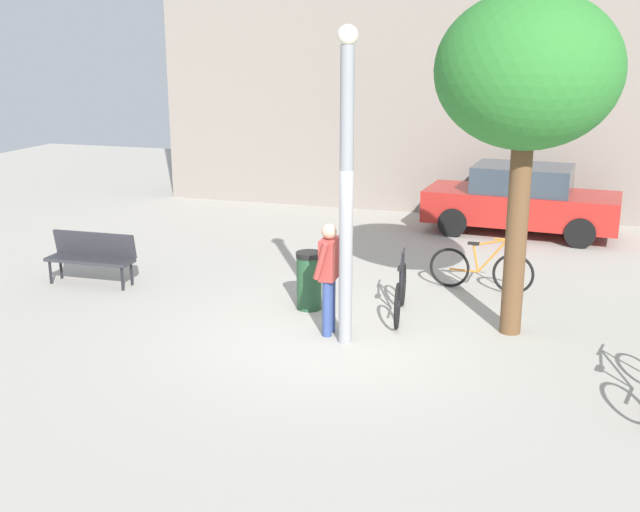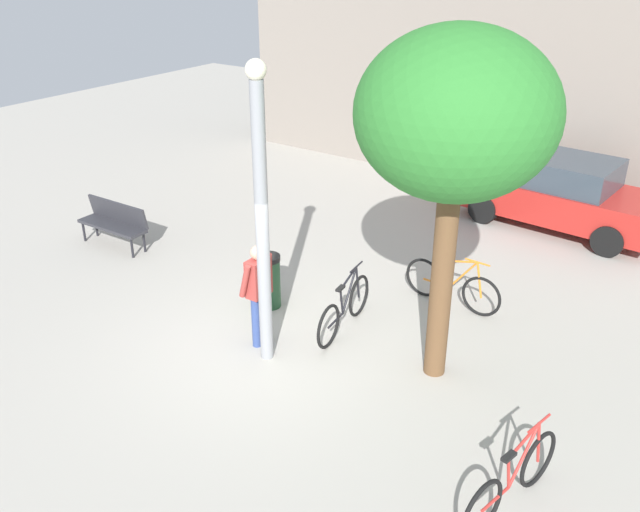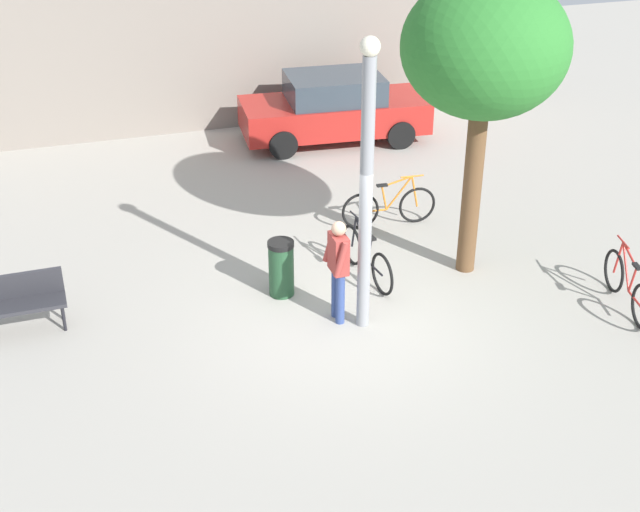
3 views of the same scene
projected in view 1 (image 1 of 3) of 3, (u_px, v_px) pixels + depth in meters
The scene contains 10 objects.
ground_plane at pixel (339, 336), 11.48m from camera, with size 36.00×36.00×0.00m, color #A8A399.
building_facade at pixel (448, 55), 19.52m from camera, with size 14.74×2.00×7.76m, color gray.
lamppost at pixel (346, 181), 10.62m from camera, with size 0.28×0.28×4.41m.
person_by_lamppost at pixel (329, 271), 11.31m from camera, with size 0.28×0.59×1.67m.
park_bench at pixel (92, 254), 13.84m from camera, with size 1.61×0.51×0.92m.
plaza_tree at pixel (527, 74), 10.62m from camera, with size 2.55×2.55×4.89m.
bicycle_black at pixel (400, 293), 12.21m from camera, with size 0.27×1.80×0.97m.
bicycle_orange at pixel (482, 269), 13.47m from camera, with size 1.81×0.17×0.97m.
parked_car_red at pixel (521, 200), 17.39m from camera, with size 4.31×2.06×1.55m.
trash_bin at pixel (309, 280), 12.52m from camera, with size 0.42×0.42×0.95m.
Camera 1 is at (2.94, -10.35, 4.18)m, focal length 43.67 mm.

